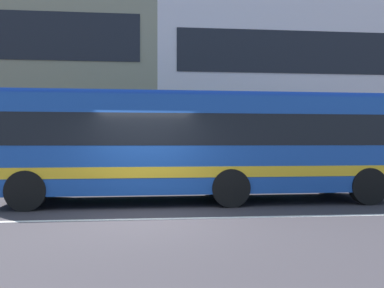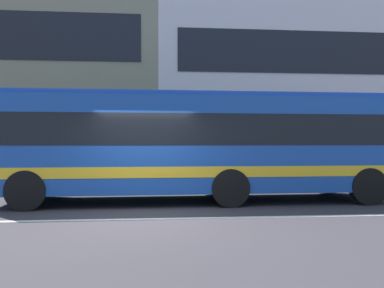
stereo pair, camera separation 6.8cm
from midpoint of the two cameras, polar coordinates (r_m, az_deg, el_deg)
ground_plane at (r=8.89m, az=-6.80°, el=-10.70°), size 160.00×160.00×0.00m
lane_centre_line at (r=8.89m, az=-6.80°, el=-10.68°), size 60.00×0.16×0.01m
hedge_row_far at (r=15.39m, az=-11.45°, el=-3.94°), size 14.31×1.10×1.13m
apartment_block_right at (r=27.17m, az=21.21°, el=8.09°), size 23.64×9.32×10.80m
transit_bus at (r=11.38m, az=1.21°, el=0.21°), size 10.95×2.77×3.04m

